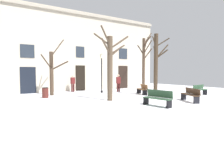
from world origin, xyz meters
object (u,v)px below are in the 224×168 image
at_px(bench_far_corner, 200,90).
at_px(bench_back_to_back_right, 158,98).
at_px(litter_bin, 45,93).
at_px(person_crossing_plaza, 73,83).
at_px(tree_center, 144,61).
at_px(tree_right_of_center, 110,65).
at_px(bench_by_litter_bin, 142,89).
at_px(person_by_shop_door, 118,82).
at_px(tree_left_of_center, 156,63).
at_px(bench_facing_shops, 191,94).
at_px(tree_near_facade, 52,71).
at_px(streetlamp, 102,69).

distance_m(bench_far_corner, bench_back_to_back_right, 6.78).
distance_m(litter_bin, person_crossing_plaza, 4.55).
bearing_deg(litter_bin, tree_center, 2.33).
bearing_deg(tree_right_of_center, bench_by_litter_bin, 20.66).
height_order(tree_right_of_center, person_by_shop_door, tree_right_of_center).
height_order(tree_center, tree_left_of_center, tree_center).
xyz_separation_m(bench_facing_shops, bench_by_litter_bin, (0.25, 4.83, -0.02)).
bearing_deg(bench_far_corner, tree_near_facade, 141.52).
relative_size(tree_right_of_center, bench_far_corner, 2.93).
relative_size(litter_bin, bench_facing_shops, 0.42).
bearing_deg(tree_near_facade, bench_far_corner, -33.76).
distance_m(tree_right_of_center, bench_facing_shops, 5.51).
bearing_deg(bench_facing_shops, tree_near_facade, -114.67).
bearing_deg(person_by_shop_door, tree_right_of_center, -121.97).
height_order(tree_left_of_center, bench_by_litter_bin, tree_left_of_center).
height_order(bench_back_to_back_right, person_by_shop_door, person_by_shop_door).
xyz_separation_m(tree_near_facade, tree_left_of_center, (6.58, -5.03, 0.62)).
bearing_deg(streetlamp, tree_near_facade, 174.70).
relative_size(tree_near_facade, bench_back_to_back_right, 2.58).
bearing_deg(tree_center, bench_back_to_back_right, -127.69).
xyz_separation_m(bench_back_to_back_right, person_crossing_plaza, (-0.88, 10.04, 0.44)).
relative_size(streetlamp, bench_far_corner, 2.17).
height_order(tree_left_of_center, person_by_shop_door, tree_left_of_center).
distance_m(tree_left_of_center, bench_facing_shops, 3.88).
distance_m(tree_center, tree_left_of_center, 4.85).
bearing_deg(litter_bin, tree_near_facade, 55.21).
xyz_separation_m(bench_far_corner, person_crossing_plaza, (-7.44, 8.32, 0.44)).
relative_size(tree_center, streetlamp, 1.68).
distance_m(tree_left_of_center, litter_bin, 8.65).
height_order(tree_center, bench_facing_shops, tree_center).
bearing_deg(bench_by_litter_bin, bench_back_to_back_right, -12.20).
bearing_deg(bench_facing_shops, tree_right_of_center, -100.59).
height_order(streetlamp, bench_back_to_back_right, streetlamp).
bearing_deg(litter_bin, bench_by_litter_bin, -15.86).
bearing_deg(tree_right_of_center, person_crossing_plaza, 88.64).
xyz_separation_m(tree_near_facade, bench_by_litter_bin, (6.61, -3.44, -1.52)).
bearing_deg(person_by_shop_door, bench_far_corner, -49.35).
height_order(litter_bin, person_crossing_plaza, person_crossing_plaza).
height_order(tree_center, litter_bin, tree_center).
bearing_deg(bench_back_to_back_right, streetlamp, 166.38).
xyz_separation_m(tree_left_of_center, bench_far_corner, (3.33, -1.59, -2.12)).
relative_size(bench_by_litter_bin, bench_back_to_back_right, 0.91).
relative_size(litter_bin, bench_by_litter_bin, 0.47).
relative_size(litter_bin, person_crossing_plaza, 0.47).
relative_size(bench_by_litter_bin, bench_far_corner, 0.98).
xyz_separation_m(person_crossing_plaza, person_by_shop_door, (3.66, -2.30, 0.03)).
xyz_separation_m(bench_by_litter_bin, bench_far_corner, (3.30, -3.18, 0.02)).
xyz_separation_m(tree_right_of_center, bench_far_corner, (7.60, -1.56, -1.90)).
relative_size(streetlamp, person_by_shop_door, 2.13).
bearing_deg(bench_facing_shops, tree_center, -172.53).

